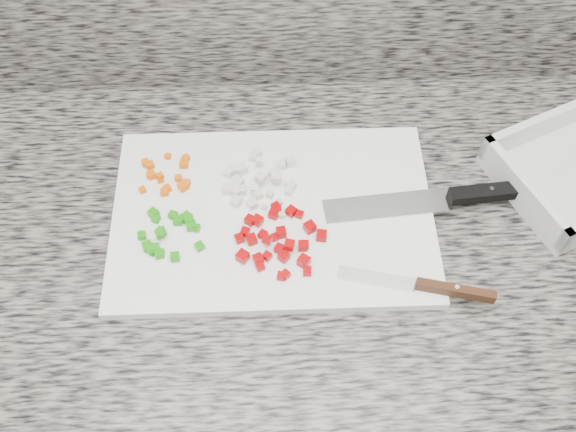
% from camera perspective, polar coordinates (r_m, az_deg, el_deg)
% --- Properties ---
extents(cabinet, '(3.92, 0.62, 0.86)m').
position_cam_1_polar(cabinet, '(1.29, 0.59, -12.90)').
color(cabinet, silver).
rests_on(cabinet, ground).
extents(countertop, '(3.96, 0.64, 0.04)m').
position_cam_1_polar(countertop, '(0.88, 0.84, -2.75)').
color(countertop, slate).
rests_on(countertop, cabinet).
extents(cutting_board, '(0.44, 0.29, 0.01)m').
position_cam_1_polar(cutting_board, '(0.88, -1.36, 0.08)').
color(cutting_board, white).
rests_on(cutting_board, countertop).
extents(carrot_pile, '(0.07, 0.07, 0.02)m').
position_cam_1_polar(carrot_pile, '(0.92, -10.81, 3.57)').
color(carrot_pile, '#E95F05').
rests_on(carrot_pile, cutting_board).
extents(onion_pile, '(0.10, 0.11, 0.02)m').
position_cam_1_polar(onion_pile, '(0.89, -2.99, 3.25)').
color(onion_pile, silver).
rests_on(onion_pile, cutting_board).
extents(green_pepper_pile, '(0.09, 0.08, 0.02)m').
position_cam_1_polar(green_pepper_pile, '(0.86, -10.59, -1.52)').
color(green_pepper_pile, '#1E8A0C').
rests_on(green_pepper_pile, cutting_board).
extents(red_pepper_pile, '(0.12, 0.12, 0.02)m').
position_cam_1_polar(red_pepper_pile, '(0.84, -0.87, -2.12)').
color(red_pepper_pile, '#A70204').
rests_on(red_pepper_pile, cutting_board).
extents(garlic_pile, '(0.05, 0.04, 0.01)m').
position_cam_1_polar(garlic_pile, '(0.87, -1.65, 0.97)').
color(garlic_pile, beige).
rests_on(garlic_pile, cutting_board).
extents(chef_knife, '(0.29, 0.05, 0.02)m').
position_cam_1_polar(chef_knife, '(0.91, 14.60, 1.64)').
color(chef_knife, silver).
rests_on(chef_knife, cutting_board).
extents(paring_knife, '(0.19, 0.06, 0.02)m').
position_cam_1_polar(paring_knife, '(0.83, 12.94, -6.21)').
color(paring_knife, silver).
rests_on(paring_knife, cutting_board).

